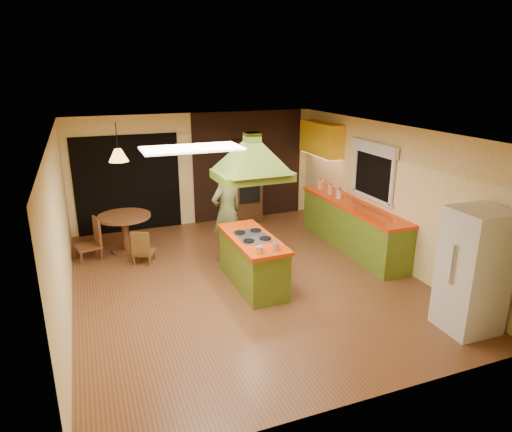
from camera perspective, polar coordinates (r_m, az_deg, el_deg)
name	(u,v)px	position (r m, az deg, el deg)	size (l,w,h in m)	color
ground	(245,279)	(7.81, -1.37, -7.93)	(6.50, 6.50, 0.00)	brown
room_walls	(245,209)	(7.35, -1.44, 0.87)	(5.50, 6.50, 6.50)	#FFF1B6
ceiling_plane	(244,131)	(7.09, -1.52, 10.58)	(6.50, 6.50, 0.00)	silver
brick_panel	(248,166)	(10.71, -0.96, 6.31)	(2.64, 0.03, 2.50)	#381E14
nook_opening	(128,184)	(10.17, -15.70, 3.85)	(2.20, 0.03, 2.10)	black
right_counter	(352,226)	(9.16, 11.89, -1.21)	(0.62, 3.05, 0.92)	olive
upper_cabinets	(321,139)	(10.21, 8.13, 9.55)	(0.34, 1.40, 0.70)	yellow
window_right	(374,161)	(8.80, 14.49, 6.66)	(0.12, 1.35, 1.06)	black
fluor_panel	(192,148)	(5.64, -8.03, 8.36)	(1.20, 0.60, 0.03)	white
kitchen_island	(252,261)	(7.46, -0.44, -5.60)	(0.70, 1.68, 0.86)	#5F771D
range_hood	(252,149)	(6.94, -0.48, 8.31)	(1.14, 0.83, 0.80)	#4E6519
man	(227,212)	(8.33, -3.65, 0.50)	(0.67, 0.44, 1.83)	#4E562D
refrigerator	(474,271)	(6.73, 25.55, -6.21)	(0.70, 0.66, 1.71)	silver
wall_oven	(245,182)	(10.46, -1.35, 4.28)	(0.65, 0.63, 1.88)	#472A16
dining_table	(125,226)	(9.11, -16.06, -1.23)	(1.00, 1.00, 0.75)	brown
chair_left	(87,239)	(9.04, -20.33, -2.75)	(0.42, 0.42, 0.77)	brown
chair_near	(144,246)	(8.59, -13.85, -3.65)	(0.36, 0.36, 0.65)	brown
pendant_lamp	(118,155)	(8.77, -16.83, 7.28)	(0.36, 0.36, 0.23)	#FF9E3F
canister_large	(320,184)	(9.99, 8.04, 3.93)	(0.13, 0.13, 0.20)	beige
canister_medium	(331,190)	(9.61, 9.35, 3.27)	(0.13, 0.13, 0.18)	beige
canister_small	(339,194)	(9.33, 10.38, 2.72)	(0.13, 0.13, 0.17)	#EDE5BF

